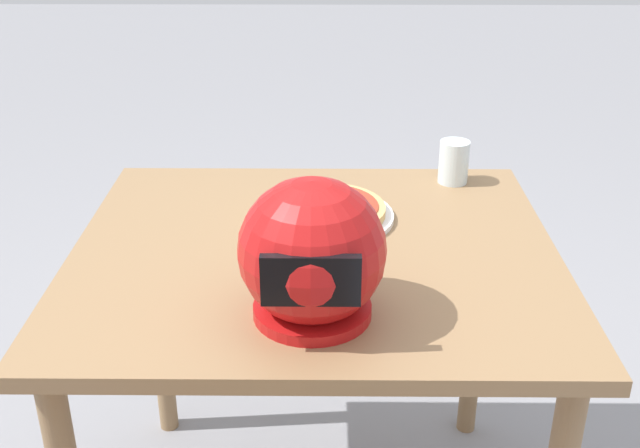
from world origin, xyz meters
name	(u,v)px	position (x,y,z in m)	size (l,w,h in m)	color
dining_table	(315,293)	(0.00, 0.00, 0.65)	(0.95, 0.85, 0.76)	olive
pizza_plate	(325,216)	(-0.02, -0.14, 0.76)	(0.29, 0.29, 0.01)	white
pizza	(327,208)	(-0.02, -0.13, 0.78)	(0.26, 0.26, 0.05)	tan
motorcycle_helmet	(309,254)	(0.00, 0.24, 0.87)	(0.24, 0.24, 0.24)	#B21414
drinking_glass	(454,162)	(-0.32, -0.34, 0.81)	(0.07, 0.07, 0.10)	silver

